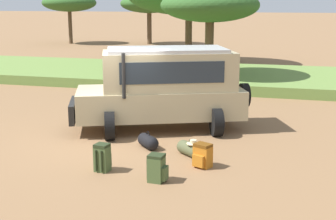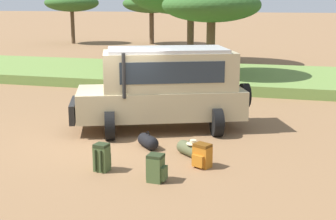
# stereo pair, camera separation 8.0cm
# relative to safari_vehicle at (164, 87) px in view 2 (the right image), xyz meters

# --- Properties ---
(ground_plane) EXTENTS (320.00, 320.00, 0.00)m
(ground_plane) POSITION_rel_safari_vehicle_xyz_m (-1.01, -1.42, -1.29)
(ground_plane) COLOR olive
(grass_bank) EXTENTS (120.00, 7.00, 0.44)m
(grass_bank) POSITION_rel_safari_vehicle_xyz_m (-1.01, 9.04, -1.07)
(grass_bank) COLOR olive
(grass_bank) RESTS_ON ground_plane
(safari_vehicle) EXTENTS (5.39, 3.80, 2.44)m
(safari_vehicle) POSITION_rel_safari_vehicle_xyz_m (0.00, 0.00, 0.00)
(safari_vehicle) COLOR tan
(safari_vehicle) RESTS_ON ground_plane
(backpack_beside_front_wheel) EXTENTS (0.35, 0.41, 0.65)m
(backpack_beside_front_wheel) POSITION_rel_safari_vehicle_xyz_m (-0.36, -3.88, -0.98)
(backpack_beside_front_wheel) COLOR #42562D
(backpack_beside_front_wheel) RESTS_ON ground_plane
(backpack_cluster_center) EXTENTS (0.47, 0.46, 0.56)m
(backpack_cluster_center) POSITION_rel_safari_vehicle_xyz_m (1.78, -3.02, -1.02)
(backpack_cluster_center) COLOR #B26619
(backpack_cluster_center) RESTS_ON ground_plane
(backpack_near_rear_wheel) EXTENTS (0.44, 0.35, 0.60)m
(backpack_near_rear_wheel) POSITION_rel_safari_vehicle_xyz_m (1.01, -4.16, -1.00)
(backpack_near_rear_wheel) COLOR #42562D
(backpack_near_rear_wheel) RESTS_ON ground_plane
(duffel_bag_low_black_case) EXTENTS (0.82, 0.74, 0.44)m
(duffel_bag_low_black_case) POSITION_rel_safari_vehicle_xyz_m (1.35, -2.33, -1.12)
(duffel_bag_low_black_case) COLOR #4C5133
(duffel_bag_low_black_case) RESTS_ON ground_plane
(duffel_bag_soft_canvas) EXTENTS (0.68, 0.69, 0.45)m
(duffel_bag_soft_canvas) POSITION_rel_safari_vehicle_xyz_m (0.12, -1.96, -1.12)
(duffel_bag_soft_canvas) COLOR black
(duffel_bag_soft_canvas) RESTS_ON ground_plane
(acacia_tree_far_left) EXTENTS (4.95, 4.53, 4.45)m
(acacia_tree_far_left) POSITION_rel_safari_vehicle_xyz_m (-16.20, 26.23, 2.34)
(acacia_tree_far_left) COLOR brown
(acacia_tree_far_left) RESTS_ON ground_plane
(acacia_tree_left_mid) EXTENTS (5.19, 4.76, 4.42)m
(acacia_tree_left_mid) POSITION_rel_safari_vehicle_xyz_m (-9.07, 27.60, 2.27)
(acacia_tree_left_mid) COLOR brown
(acacia_tree_left_mid) RESTS_ON ground_plane
(acacia_tree_right_mid) EXTENTS (4.41, 4.73, 4.37)m
(acacia_tree_right_mid) POSITION_rel_safari_vehicle_xyz_m (-0.06, 7.92, 2.28)
(acacia_tree_right_mid) COLOR brown
(acacia_tree_right_mid) RESTS_ON ground_plane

